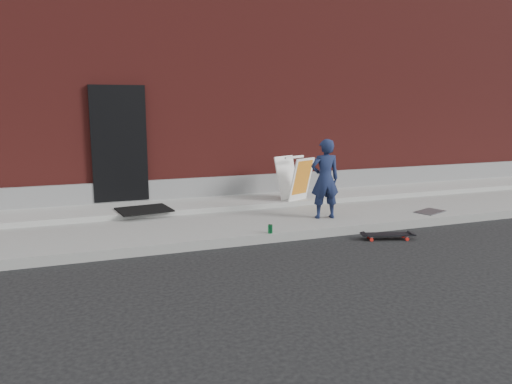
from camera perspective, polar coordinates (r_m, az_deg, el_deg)
name	(u,v)px	position (r m, az deg, el deg)	size (l,w,h in m)	color
ground	(305,240)	(8.17, 5.65, -5.43)	(80.00, 80.00, 0.00)	black
sidewalk	(271,216)	(9.48, 1.70, -2.72)	(20.00, 3.00, 0.15)	gray
apron	(255,201)	(10.28, -0.17, -0.99)	(20.00, 1.20, 0.10)	#999994
building	(199,92)	(14.48, -6.56, 11.34)	(20.00, 8.10, 5.00)	#5C1C19
child	(325,179)	(8.92, 7.88, 1.50)	(0.52, 0.34, 1.42)	#172042
skateboard	(388,235)	(8.39, 14.81, -4.75)	(0.87, 0.45, 0.09)	red
pizza_sign	(295,178)	(10.08, 4.46, 1.61)	(0.74, 0.79, 0.89)	white
soda_can	(270,229)	(7.92, 1.64, -4.24)	(0.07, 0.07, 0.14)	#1A8442
doormat	(144,210)	(9.34, -12.68, -1.98)	(0.92, 0.75, 0.03)	black
utility_plate	(430,212)	(10.00, 19.26, -2.13)	(0.57, 0.36, 0.02)	#55555A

